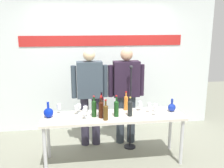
# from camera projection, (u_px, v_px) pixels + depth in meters

# --- Properties ---
(ground_plane) EXTENTS (10.00, 10.00, 0.00)m
(ground_plane) POSITION_uv_depth(u_px,v_px,m) (113.00, 160.00, 4.06)
(ground_plane) COLOR gray
(back_wall) EXTENTS (4.50, 0.11, 3.00)m
(back_wall) POSITION_uv_depth(u_px,v_px,m) (103.00, 54.00, 5.10)
(back_wall) COLOR silver
(back_wall) RESTS_ON ground
(display_table) EXTENTS (2.13, 0.58, 0.75)m
(display_table) POSITION_uv_depth(u_px,v_px,m) (113.00, 119.00, 3.90)
(display_table) COLOR beige
(display_table) RESTS_ON ground
(decanter_blue_left) EXTENTS (0.14, 0.14, 0.24)m
(decanter_blue_left) POSITION_uv_depth(u_px,v_px,m) (48.00, 112.00, 3.78)
(decanter_blue_left) COLOR #0A24B1
(decanter_blue_left) RESTS_ON display_table
(decanter_blue_right) EXTENTS (0.12, 0.12, 0.20)m
(decanter_blue_right) POSITION_uv_depth(u_px,v_px,m) (172.00, 107.00, 4.04)
(decanter_blue_right) COLOR #172E9B
(decanter_blue_right) RESTS_ON display_table
(presenter_left) EXTENTS (0.62, 0.22, 1.69)m
(presenter_left) POSITION_uv_depth(u_px,v_px,m) (90.00, 91.00, 4.39)
(presenter_left) COLOR #2E2A3C
(presenter_left) RESTS_ON ground
(presenter_right) EXTENTS (0.63, 0.22, 1.70)m
(presenter_right) POSITION_uv_depth(u_px,v_px,m) (126.00, 90.00, 4.47)
(presenter_right) COLOR #2D343C
(presenter_right) RESTS_ON ground
(wine_bottle_0) EXTENTS (0.07, 0.07, 0.32)m
(wine_bottle_0) POSITION_uv_depth(u_px,v_px,m) (94.00, 108.00, 3.80)
(wine_bottle_0) COLOR #163B14
(wine_bottle_0) RESTS_ON display_table
(wine_bottle_1) EXTENTS (0.07, 0.07, 0.29)m
(wine_bottle_1) POSITION_uv_depth(u_px,v_px,m) (130.00, 108.00, 3.83)
(wine_bottle_1) COLOR black
(wine_bottle_1) RESTS_ON display_table
(wine_bottle_2) EXTENTS (0.07, 0.07, 0.32)m
(wine_bottle_2) POSITION_uv_depth(u_px,v_px,m) (116.00, 108.00, 3.81)
(wine_bottle_2) COLOR #154216
(wine_bottle_2) RESTS_ON display_table
(wine_bottle_3) EXTENTS (0.06, 0.06, 0.31)m
(wine_bottle_3) POSITION_uv_depth(u_px,v_px,m) (101.00, 107.00, 3.84)
(wine_bottle_3) COLOR black
(wine_bottle_3) RESTS_ON display_table
(wine_bottle_4) EXTENTS (0.07, 0.07, 0.30)m
(wine_bottle_4) POSITION_uv_depth(u_px,v_px,m) (106.00, 112.00, 3.67)
(wine_bottle_4) COLOR #513714
(wine_bottle_4) RESTS_ON display_table
(wine_bottle_5) EXTENTS (0.07, 0.07, 0.32)m
(wine_bottle_5) POSITION_uv_depth(u_px,v_px,m) (101.00, 109.00, 3.75)
(wine_bottle_5) COLOR #341308
(wine_bottle_5) RESTS_ON display_table
(wine_bottle_6) EXTENTS (0.07, 0.07, 0.31)m
(wine_bottle_6) POSITION_uv_depth(u_px,v_px,m) (102.00, 103.00, 4.01)
(wine_bottle_6) COLOR #350813
(wine_bottle_6) RESTS_ON display_table
(wine_bottle_7) EXTENTS (0.07, 0.07, 0.30)m
(wine_bottle_7) POSITION_uv_depth(u_px,v_px,m) (126.00, 102.00, 4.10)
(wine_bottle_7) COLOR orange
(wine_bottle_7) RESTS_ON display_table
(wine_glass_left_0) EXTENTS (0.07, 0.07, 0.14)m
(wine_glass_left_0) POSITION_uv_depth(u_px,v_px,m) (79.00, 106.00, 3.97)
(wine_glass_left_0) COLOR white
(wine_glass_left_0) RESTS_ON display_table
(wine_glass_left_1) EXTENTS (0.06, 0.06, 0.15)m
(wine_glass_left_1) POSITION_uv_depth(u_px,v_px,m) (85.00, 112.00, 3.69)
(wine_glass_left_1) COLOR white
(wine_glass_left_1) RESTS_ON display_table
(wine_glass_left_2) EXTENTS (0.07, 0.07, 0.14)m
(wine_glass_left_2) POSITION_uv_depth(u_px,v_px,m) (77.00, 108.00, 3.88)
(wine_glass_left_2) COLOR white
(wine_glass_left_2) RESTS_ON display_table
(wine_glass_left_3) EXTENTS (0.06, 0.06, 0.16)m
(wine_glass_left_3) POSITION_uv_depth(u_px,v_px,m) (59.00, 107.00, 3.92)
(wine_glass_left_3) COLOR white
(wine_glass_left_3) RESTS_ON display_table
(wine_glass_left_4) EXTENTS (0.07, 0.07, 0.16)m
(wine_glass_left_4) POSITION_uv_depth(u_px,v_px,m) (85.00, 109.00, 3.81)
(wine_glass_left_4) COLOR white
(wine_glass_left_4) RESTS_ON display_table
(wine_glass_right_0) EXTENTS (0.06, 0.06, 0.16)m
(wine_glass_right_0) POSITION_uv_depth(u_px,v_px,m) (149.00, 106.00, 3.97)
(wine_glass_right_0) COLOR white
(wine_glass_right_0) RESTS_ON display_table
(wine_glass_right_1) EXTENTS (0.07, 0.07, 0.15)m
(wine_glass_right_1) POSITION_uv_depth(u_px,v_px,m) (140.00, 104.00, 4.05)
(wine_glass_right_1) COLOR white
(wine_glass_right_1) RESTS_ON display_table
(wine_glass_right_2) EXTENTS (0.06, 0.06, 0.13)m
(wine_glass_right_2) POSITION_uv_depth(u_px,v_px,m) (156.00, 106.00, 4.01)
(wine_glass_right_2) COLOR white
(wine_glass_right_2) RESTS_ON display_table
(wine_glass_right_3) EXTENTS (0.06, 0.06, 0.15)m
(wine_glass_right_3) POSITION_uv_depth(u_px,v_px,m) (155.00, 109.00, 3.84)
(wine_glass_right_3) COLOR white
(wine_glass_right_3) RESTS_ON display_table
(microphone_stand) EXTENTS (0.20, 0.20, 1.44)m
(microphone_stand) POSITION_uv_depth(u_px,v_px,m) (130.00, 121.00, 4.38)
(microphone_stand) COLOR black
(microphone_stand) RESTS_ON ground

